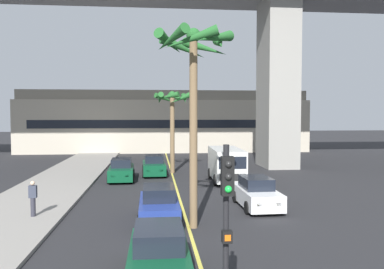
% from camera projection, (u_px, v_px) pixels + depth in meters
% --- Properties ---
extents(lane_stripe_center, '(0.14, 56.00, 0.01)m').
position_uv_depth(lane_stripe_center, '(177.00, 190.00, 25.09)').
color(lane_stripe_center, '#DBCC4C').
rests_on(lane_stripe_center, ground).
extents(pier_building_backdrop, '(36.27, 8.04, 7.74)m').
position_uv_depth(pier_building_backdrop, '(165.00, 122.00, 51.90)').
color(pier_building_backdrop, '#BCB29E').
rests_on(pier_building_backdrop, ground).
extents(car_queue_front, '(1.85, 4.11, 1.56)m').
position_uv_depth(car_queue_front, '(159.00, 256.00, 11.31)').
color(car_queue_front, '#0C4728').
rests_on(car_queue_front, ground).
extents(car_queue_second, '(1.91, 4.14, 1.56)m').
position_uv_depth(car_queue_second, '(257.00, 194.00, 20.25)').
color(car_queue_second, white).
rests_on(car_queue_second, ground).
extents(car_queue_third, '(1.94, 4.16, 1.56)m').
position_uv_depth(car_queue_third, '(121.00, 170.00, 28.58)').
color(car_queue_third, '#0C4728').
rests_on(car_queue_third, ground).
extents(car_queue_fourth, '(1.95, 4.16, 1.56)m').
position_uv_depth(car_queue_fourth, '(154.00, 166.00, 31.11)').
color(car_queue_fourth, '#0C4728').
rests_on(car_queue_fourth, ground).
extents(car_queue_fifth, '(1.87, 4.12, 1.56)m').
position_uv_depth(car_queue_fifth, '(159.00, 205.00, 17.65)').
color(car_queue_fifth, navy).
rests_on(car_queue_fifth, ground).
extents(delivery_van, '(2.24, 5.29, 2.36)m').
position_uv_depth(delivery_van, '(226.00, 164.00, 27.95)').
color(delivery_van, silver).
rests_on(delivery_van, ground).
extents(traffic_light_median_near, '(0.24, 0.37, 4.20)m').
position_uv_depth(traffic_light_median_near, '(227.00, 220.00, 7.76)').
color(traffic_light_median_near, black).
rests_on(traffic_light_median_near, ground).
extents(palm_tree_near_median, '(3.35, 3.38, 8.34)m').
position_uv_depth(palm_tree_near_median, '(193.00, 63.00, 16.33)').
color(palm_tree_near_median, brown).
rests_on(palm_tree_near_median, ground).
extents(palm_tree_mid_median, '(3.05, 3.15, 6.65)m').
position_uv_depth(palm_tree_mid_median, '(173.00, 107.00, 31.84)').
color(palm_tree_mid_median, brown).
rests_on(palm_tree_mid_median, ground).
extents(pedestrian_mid_block, '(0.34, 0.22, 1.62)m').
position_uv_depth(pedestrian_mid_block, '(33.00, 198.00, 17.93)').
color(pedestrian_mid_block, '#2D2D38').
rests_on(pedestrian_mid_block, sidewalk_left).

